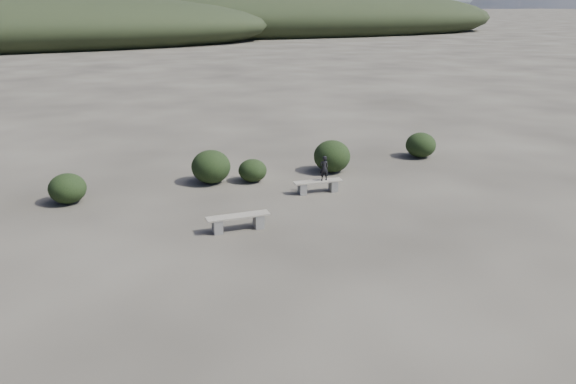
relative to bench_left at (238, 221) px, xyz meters
name	(u,v)px	position (x,y,z in m)	size (l,w,h in m)	color
ground	(338,277)	(1.40, -3.79, -0.29)	(1200.00, 1200.00, 0.00)	#312D26
bench_left	(238,221)	(0.00, 0.00, 0.00)	(1.89, 0.44, 0.47)	slate
bench_right	(318,185)	(3.63, 2.31, -0.02)	(1.77, 0.51, 0.44)	slate
seated_person	(324,168)	(3.84, 2.29, 0.60)	(0.32, 0.21, 0.89)	black
shrub_a	(67,188)	(-4.60, 4.41, 0.22)	(1.23, 1.23, 1.01)	black
shrub_b	(211,167)	(0.41, 4.83, 0.34)	(1.45, 1.45, 1.24)	black
shrub_c	(253,170)	(1.89, 4.41, 0.14)	(1.07, 1.07, 0.85)	black
shrub_d	(332,156)	(5.22, 4.49, 0.35)	(1.45, 1.45, 1.27)	black
shrub_e	(421,145)	(9.78, 5.10, 0.25)	(1.29, 1.29, 1.08)	black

